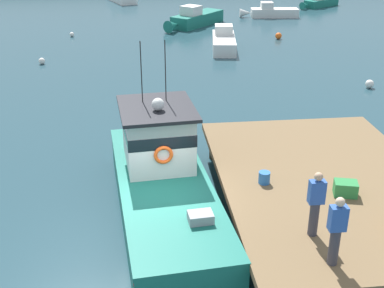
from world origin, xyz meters
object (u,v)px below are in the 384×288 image
Objects in this scene: main_fishing_boat at (162,178)px; mooring_buoy_inshore at (370,84)px; moored_boat_far_left at (270,12)px; moored_boat_outer_mooring at (224,40)px; mooring_buoy_channel_marker at (278,36)px; deckhand_further_back at (336,230)px; crate_single_far at (345,188)px; moored_boat_mid_harbor at (319,2)px; deckhand_by_the_boat at (316,203)px; mooring_buoy_spare_mooring at (72,34)px; bait_bucket at (264,178)px; mooring_buoy_outer at (42,61)px; moored_boat_near_channel at (194,19)px.

main_fishing_boat is 15.11m from mooring_buoy_inshore.
moored_boat_outer_mooring is at bearing -119.38° from moored_boat_far_left.
deckhand_further_back is at bearing -102.92° from mooring_buoy_channel_marker.
mooring_buoy_inshore is at bearing -89.42° from moored_boat_far_left.
moored_boat_mid_harbor is at bearing 71.64° from crate_single_far.
moored_boat_mid_harbor reaches higher than mooring_buoy_inshore.
crate_single_far is 2.32m from deckhand_by_the_boat.
moored_boat_mid_harbor reaches higher than mooring_buoy_spare_mooring.
deckhand_by_the_boat is 3.63× the size of mooring_buoy_channel_marker.
bait_bucket reaches higher than mooring_buoy_channel_marker.
main_fishing_boat is 31.45m from moored_boat_far_left.
mooring_buoy_inshore is (7.72, 13.76, -1.85)m from deckhand_by_the_boat.
moored_boat_far_left is 11.80× the size of mooring_buoy_inshore.
mooring_buoy_spare_mooring is at bearing 156.39° from moored_boat_outer_mooring.
bait_bucket is 3.75m from deckhand_further_back.
moored_boat_far_left is at bearing 79.60° from mooring_buoy_channel_marker.
moored_boat_outer_mooring is at bearing 75.16° from main_fishing_boat.
moored_boat_far_left is (6.06, 31.34, -0.97)m from crate_single_far.
bait_bucket is 0.21× the size of deckhand_further_back.
mooring_buoy_spare_mooring is at bearing 82.08° from mooring_buoy_outer.
main_fishing_boat reaches higher than mooring_buoy_spare_mooring.
bait_bucket is 0.06× the size of moored_boat_near_channel.
bait_bucket reaches higher than moored_boat_outer_mooring.
mooring_buoy_outer is at bearing -162.83° from mooring_buoy_channel_marker.
mooring_buoy_spare_mooring is 0.87× the size of mooring_buoy_outer.
mooring_buoy_channel_marker is at bearing -9.28° from mooring_buoy_spare_mooring.
deckhand_by_the_boat is 0.33× the size of moored_boat_far_left.
moored_boat_outer_mooring is (2.31, 20.27, -0.88)m from bait_bucket.
deckhand_by_the_boat is (3.33, -3.49, 1.05)m from main_fishing_boat.
bait_bucket is at bearing -63.16° from mooring_buoy_outer.
moored_boat_near_channel reaches higher than mooring_buoy_outer.
mooring_buoy_channel_marker is at bearing 66.37° from main_fishing_boat.
main_fishing_boat is 26.89m from moored_boat_near_channel.
moored_boat_outer_mooring is 4.75m from mooring_buoy_channel_marker.
mooring_buoy_outer is (-6.10, 16.64, -0.82)m from main_fishing_boat.
moored_boat_far_left is 11.09× the size of mooring_buoy_channel_marker.
deckhand_further_back is at bearing -91.15° from moored_boat_near_channel.
deckhand_by_the_boat is at bearing -131.21° from crate_single_far.
bait_bucket is at bearing 99.34° from deckhand_further_back.
moored_boat_outer_mooring is 11.16m from mooring_buoy_spare_mooring.
moored_boat_outer_mooring reaches higher than mooring_buoy_inshore.
mooring_buoy_channel_marker is at bearing 73.64° from bait_bucket.
deckhand_by_the_boat is 0.29× the size of moored_boat_outer_mooring.
mooring_buoy_spare_mooring is 0.76× the size of mooring_buoy_inshore.
crate_single_far is at bearing -90.87° from moored_boat_outer_mooring.
moored_boat_near_channel reaches higher than crate_single_far.
deckhand_by_the_boat is 15.89m from mooring_buoy_inshore.
moored_boat_far_left is at bearing 77.67° from deckhand_further_back.
mooring_buoy_inshore is (16.15, -13.52, 0.05)m from mooring_buoy_spare_mooring.
main_fishing_boat is 4.94m from deckhand_by_the_boat.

